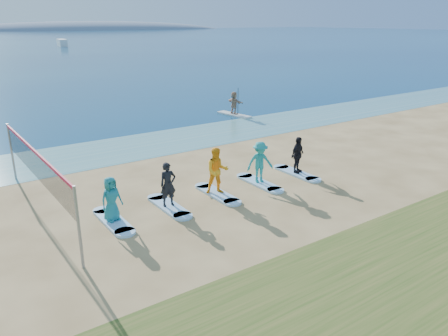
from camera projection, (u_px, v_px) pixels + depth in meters
ground at (281, 202)px, 16.90m from camera, size 600.00×600.00×0.00m
shallow_water at (158, 143)px, 25.06m from camera, size 600.00×600.00×0.00m
island_ridge at (92, 30)px, 301.36m from camera, size 220.00×56.00×18.00m
volleyball_net at (35, 164)px, 15.30m from camera, size 0.21×9.09×2.50m
paddleboard at (234, 115)px, 32.19m from camera, size 1.11×3.07×0.12m
paddleboarder at (234, 103)px, 31.91m from camera, size 0.62×1.55×1.64m
boat_offshore_b at (62, 46)px, 115.93m from camera, size 2.63×6.96×1.81m
surfboard_0 at (113, 221)px, 15.23m from camera, size 0.70×2.20×0.09m
student_0 at (111, 199)px, 14.96m from camera, size 0.85×0.64×1.58m
surfboard_1 at (169, 206)px, 16.41m from camera, size 0.70×2.20×0.09m
student_1 at (168, 184)px, 16.13m from camera, size 0.66×0.47×1.68m
surfboard_2 at (217, 194)px, 17.60m from camera, size 0.70×2.20×0.09m
student_2 at (217, 171)px, 17.28m from camera, size 1.12×1.02×1.88m
surfboard_3 at (259, 183)px, 18.78m from camera, size 0.70×2.20×0.09m
student_3 at (260, 162)px, 18.48m from camera, size 1.30×0.99×1.78m
surfboard_4 at (297, 173)px, 19.97m from camera, size 0.70×2.20×0.09m
student_4 at (298, 155)px, 19.68m from camera, size 1.05×0.67×1.66m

